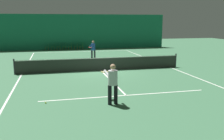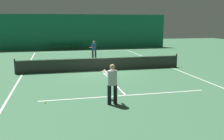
% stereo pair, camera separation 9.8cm
% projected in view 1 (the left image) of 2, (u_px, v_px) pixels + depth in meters
% --- Properties ---
extents(ground_plane, '(60.00, 60.00, 0.00)m').
position_uv_depth(ground_plane, '(101.00, 71.00, 18.23)').
color(ground_plane, '#3D704C').
extents(backdrop_curtain, '(23.00, 0.12, 4.42)m').
position_uv_depth(backdrop_curtain, '(79.00, 32.00, 31.96)').
color(backdrop_curtain, '#196B4C').
rests_on(backdrop_curtain, ground).
extents(court_line_baseline_far, '(11.00, 0.10, 0.00)m').
position_uv_depth(court_line_baseline_far, '(82.00, 52.00, 29.59)').
color(court_line_baseline_far, white).
rests_on(court_line_baseline_far, ground).
extents(court_line_service_far, '(8.25, 0.10, 0.00)m').
position_uv_depth(court_line_service_far, '(89.00, 58.00, 24.34)').
color(court_line_service_far, white).
rests_on(court_line_service_far, ground).
extents(court_line_service_near, '(8.25, 0.10, 0.00)m').
position_uv_depth(court_line_service_near, '(126.00, 95.00, 12.12)').
color(court_line_service_near, white).
rests_on(court_line_service_near, ground).
extents(court_line_sideline_left, '(0.10, 23.80, 0.00)m').
position_uv_depth(court_line_sideline_left, '(22.00, 74.00, 16.98)').
color(court_line_sideline_left, white).
rests_on(court_line_sideline_left, ground).
extents(court_line_sideline_right, '(0.10, 23.80, 0.00)m').
position_uv_depth(court_line_sideline_right, '(170.00, 67.00, 19.48)').
color(court_line_sideline_right, white).
rests_on(court_line_sideline_right, ground).
extents(court_line_centre, '(0.10, 12.80, 0.00)m').
position_uv_depth(court_line_centre, '(101.00, 70.00, 18.23)').
color(court_line_centre, white).
rests_on(court_line_centre, ground).
extents(tennis_net, '(12.00, 0.10, 1.07)m').
position_uv_depth(tennis_net, '(101.00, 64.00, 18.13)').
color(tennis_net, '#2D332D').
rests_on(tennis_net, ground).
extents(player_near, '(0.56, 1.43, 1.77)m').
position_uv_depth(player_near, '(112.00, 81.00, 10.67)').
color(player_near, black).
rests_on(player_near, ground).
extents(player_far, '(0.91, 1.41, 1.75)m').
position_uv_depth(player_far, '(93.00, 49.00, 23.36)').
color(player_far, '#2D2D38').
rests_on(player_far, ground).
extents(courtside_chair_0, '(0.44, 0.44, 0.84)m').
position_uv_depth(courtside_chair_0, '(47.00, 46.00, 30.85)').
color(courtside_chair_0, brown).
rests_on(courtside_chair_0, ground).
extents(courtside_chair_1, '(0.44, 0.44, 0.84)m').
position_uv_depth(courtside_chair_1, '(53.00, 46.00, 31.01)').
color(courtside_chair_1, brown).
rests_on(courtside_chair_1, ground).
extents(courtside_chair_2, '(0.44, 0.44, 0.84)m').
position_uv_depth(courtside_chair_2, '(59.00, 46.00, 31.18)').
color(courtside_chair_2, brown).
rests_on(courtside_chair_2, ground).
extents(courtside_chair_3, '(0.44, 0.44, 0.84)m').
position_uv_depth(courtside_chair_3, '(65.00, 46.00, 31.34)').
color(courtside_chair_3, brown).
rests_on(courtside_chair_3, ground).
extents(courtside_chair_4, '(0.44, 0.44, 0.84)m').
position_uv_depth(courtside_chair_4, '(71.00, 46.00, 31.50)').
color(courtside_chair_4, brown).
rests_on(courtside_chair_4, ground).
extents(courtside_chair_5, '(0.44, 0.44, 0.84)m').
position_uv_depth(courtside_chair_5, '(76.00, 46.00, 31.66)').
color(courtside_chair_5, brown).
rests_on(courtside_chair_5, ground).
extents(courtside_chair_6, '(0.44, 0.44, 0.84)m').
position_uv_depth(courtside_chair_6, '(82.00, 46.00, 31.83)').
color(courtside_chair_6, brown).
rests_on(courtside_chair_6, ground).
extents(tennis_ball, '(0.07, 0.07, 0.07)m').
position_uv_depth(tennis_ball, '(46.00, 103.00, 10.93)').
color(tennis_ball, '#D1DB33').
rests_on(tennis_ball, ground).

